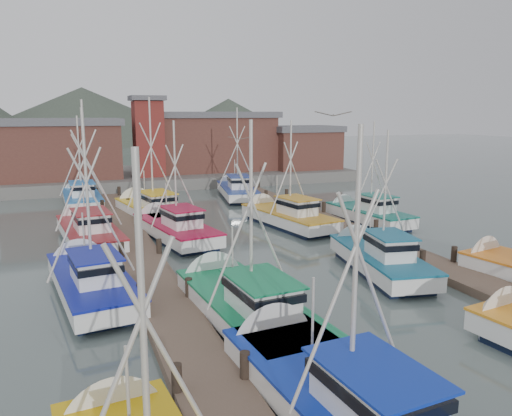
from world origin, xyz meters
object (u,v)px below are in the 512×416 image
object	(u,v)px
boat_0	(333,394)
boat_4	(243,305)
boat_8	(173,228)
boat_12	(150,209)
lookout_tower	(148,136)

from	to	relation	value
boat_0	boat_4	world-z (taller)	boat_4
boat_0	boat_4	size ratio (longest dim) A/B	1.02
boat_8	boat_12	bearing A→B (deg)	83.06
lookout_tower	boat_12	size ratio (longest dim) A/B	0.83
lookout_tower	boat_4	world-z (taller)	lookout_tower
boat_4	boat_12	distance (m)	20.78
boat_4	boat_12	bearing A→B (deg)	86.36
boat_0	boat_8	distance (m)	20.67
lookout_tower	boat_4	distance (m)	37.77
lookout_tower	boat_4	xyz separation A→B (m)	(-2.42, -37.37, -4.87)
lookout_tower	boat_0	size ratio (longest dim) A/B	0.85
boat_12	boat_8	bearing A→B (deg)	-97.60
boat_0	boat_12	distance (m)	27.48
boat_0	boat_8	size ratio (longest dim) A/B	1.05
lookout_tower	boat_8	xyz separation A→B (m)	(-2.31, -23.41, -4.87)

